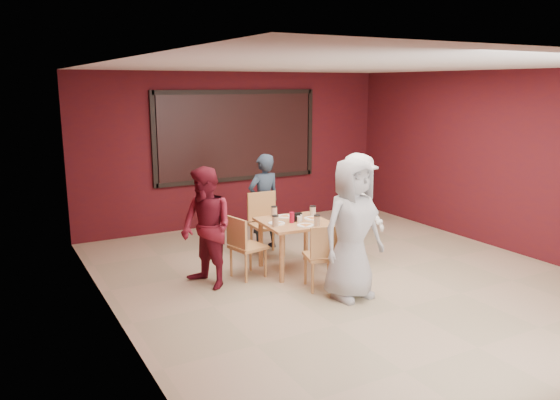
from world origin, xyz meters
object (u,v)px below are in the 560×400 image
chair_right (340,226)px  diner_right (357,206)px  chair_left (244,244)px  chair_front (324,253)px  diner_back (264,202)px  diner_left (206,228)px  dining_table (295,227)px  diner_front (352,229)px  chair_back (265,220)px

chair_right → diner_right: bearing=5.6°
chair_left → diner_right: (1.90, 0.03, 0.31)m
chair_front → diner_back: size_ratio=0.57×
diner_back → diner_left: (-1.42, -1.15, 0.02)m
dining_table → chair_front: 0.84m
diner_left → diner_front: bearing=32.9°
chair_left → diner_front: (0.86, -1.25, 0.39)m
chair_back → chair_left: bearing=-132.5°
dining_table → chair_right: (0.82, 0.06, -0.10)m
chair_right → diner_back: diner_back is taller
diner_front → chair_front: bearing=110.3°
dining_table → diner_front: 1.21m
dining_table → diner_left: size_ratio=0.62×
diner_front → chair_right: bearing=55.4°
chair_right → diner_right: 0.41m
chair_right → diner_front: diner_front is taller
chair_left → diner_back: 1.43m
chair_right → diner_left: diner_left is taller
chair_right → diner_left: (-2.12, -0.05, 0.25)m
chair_left → diner_right: 1.92m
chair_right → diner_back: 1.33m
diner_front → diner_back: diner_front is taller
chair_left → diner_front: size_ratio=0.49×
dining_table → chair_front: bearing=-94.2°
chair_right → diner_back: size_ratio=0.62×
chair_back → chair_right: (0.83, -0.81, -0.01)m
dining_table → chair_left: bearing=175.1°
diner_right → chair_left: bearing=84.7°
dining_table → diner_front: diner_front is taller
diner_back → diner_right: bearing=128.9°
chair_back → diner_left: 1.57m
chair_left → diner_back: bearing=51.6°
chair_front → diner_right: bearing=37.4°
diner_back → diner_right: size_ratio=0.96×
dining_table → diner_front: (0.11, -1.18, 0.23)m
diner_front → diner_right: diner_front is taller
chair_back → diner_back: diner_back is taller
diner_front → diner_left: 1.85m
chair_right → diner_back: (-0.70, 1.10, 0.23)m
chair_right → diner_front: size_ratio=0.54×
diner_front → diner_back: (0.01, 2.34, -0.11)m
dining_table → diner_left: 1.31m
dining_table → chair_back: size_ratio=1.02×
dining_table → chair_front: (-0.06, -0.82, -0.14)m
dining_table → chair_back: 0.88m
chair_back → diner_back: (0.13, 0.29, 0.22)m
chair_left → diner_front: bearing=-55.3°
dining_table → chair_back: chair_back is taller
chair_left → chair_right: (1.57, -0.00, 0.05)m
dining_table → diner_back: (0.12, 1.16, 0.13)m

